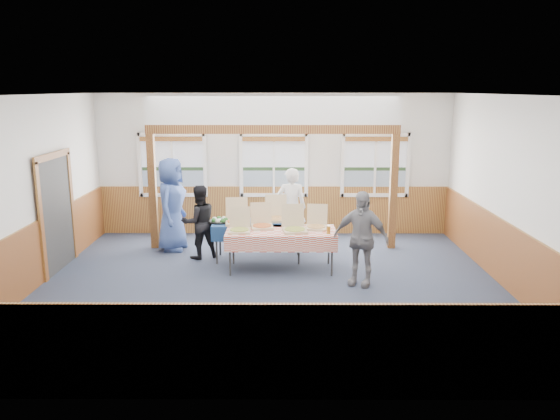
# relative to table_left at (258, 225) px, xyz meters

# --- Properties ---
(floor) EXTENTS (8.00, 8.00, 0.00)m
(floor) POSITION_rel_table_left_xyz_m (0.27, -1.46, -0.70)
(floor) COLOR #282E41
(floor) RESTS_ON ground
(ceiling) EXTENTS (8.00, 8.00, 0.00)m
(ceiling) POSITION_rel_table_left_xyz_m (0.27, -1.46, 2.50)
(ceiling) COLOR white
(ceiling) RESTS_ON wall_back
(wall_back) EXTENTS (8.00, 0.00, 8.00)m
(wall_back) POSITION_rel_table_left_xyz_m (0.27, 2.04, 0.90)
(wall_back) COLOR silver
(wall_back) RESTS_ON floor
(wall_front) EXTENTS (8.00, 0.00, 8.00)m
(wall_front) POSITION_rel_table_left_xyz_m (0.27, -4.96, 0.90)
(wall_front) COLOR silver
(wall_front) RESTS_ON floor
(wall_left) EXTENTS (0.00, 8.00, 8.00)m
(wall_left) POSITION_rel_table_left_xyz_m (-3.73, -1.46, 0.90)
(wall_left) COLOR silver
(wall_left) RESTS_ON floor
(wall_right) EXTENTS (0.00, 8.00, 8.00)m
(wall_right) POSITION_rel_table_left_xyz_m (4.27, -1.46, 0.90)
(wall_right) COLOR silver
(wall_right) RESTS_ON floor
(wainscot_back) EXTENTS (7.98, 0.05, 1.10)m
(wainscot_back) POSITION_rel_table_left_xyz_m (0.27, 2.01, -0.15)
(wainscot_back) COLOR brown
(wainscot_back) RESTS_ON floor
(wainscot_front) EXTENTS (7.98, 0.05, 1.10)m
(wainscot_front) POSITION_rel_table_left_xyz_m (0.27, -4.94, -0.15)
(wainscot_front) COLOR brown
(wainscot_front) RESTS_ON floor
(wainscot_left) EXTENTS (0.05, 6.98, 1.10)m
(wainscot_left) POSITION_rel_table_left_xyz_m (-3.70, -1.46, -0.15)
(wainscot_left) COLOR brown
(wainscot_left) RESTS_ON floor
(wainscot_right) EXTENTS (0.05, 6.98, 1.10)m
(wainscot_right) POSITION_rel_table_left_xyz_m (4.25, -1.46, -0.15)
(wainscot_right) COLOR brown
(wainscot_right) RESTS_ON floor
(cased_opening) EXTENTS (0.06, 1.30, 2.10)m
(cased_opening) POSITION_rel_table_left_xyz_m (-3.69, -0.56, 0.35)
(cased_opening) COLOR #303030
(cased_opening) RESTS_ON wall_left
(window_left) EXTENTS (1.56, 0.10, 1.46)m
(window_left) POSITION_rel_table_left_xyz_m (-2.03, 2.00, 0.98)
(window_left) COLOR white
(window_left) RESTS_ON wall_back
(window_mid) EXTENTS (1.56, 0.10, 1.46)m
(window_mid) POSITION_rel_table_left_xyz_m (0.27, 2.00, 0.98)
(window_mid) COLOR white
(window_mid) RESTS_ON wall_back
(window_right) EXTENTS (1.56, 0.10, 1.46)m
(window_right) POSITION_rel_table_left_xyz_m (2.57, 2.00, 0.98)
(window_right) COLOR white
(window_right) RESTS_ON wall_back
(post_left) EXTENTS (0.15, 0.15, 2.40)m
(post_left) POSITION_rel_table_left_xyz_m (-2.23, 0.84, 0.50)
(post_left) COLOR #532312
(post_left) RESTS_ON floor
(post_right) EXTENTS (0.15, 0.15, 2.40)m
(post_right) POSITION_rel_table_left_xyz_m (2.77, 0.84, 0.50)
(post_right) COLOR #532312
(post_right) RESTS_ON floor
(cross_beam) EXTENTS (5.15, 0.18, 0.18)m
(cross_beam) POSITION_rel_table_left_xyz_m (0.27, 0.84, 1.79)
(cross_beam) COLOR #532312
(cross_beam) RESTS_ON post_left
(table_left) EXTENTS (1.79, 0.87, 0.76)m
(table_left) POSITION_rel_table_left_xyz_m (0.00, 0.00, 0.00)
(table_left) COLOR #303030
(table_left) RESTS_ON floor
(table_right) EXTENTS (2.10, 1.12, 0.76)m
(table_right) POSITION_rel_table_left_xyz_m (0.45, -0.62, 0.01)
(table_right) COLOR #303030
(table_right) RESTS_ON floor
(pizza_box_a) EXTENTS (0.47, 0.55, 0.47)m
(pizza_box_a) POSITION_rel_table_left_xyz_m (-0.40, -0.11, 0.13)
(pizza_box_a) COLOR tan
(pizza_box_a) RESTS_ON table_left
(pizza_box_b) EXTENTS (0.44, 0.53, 0.47)m
(pizza_box_b) POSITION_rel_table_left_xyz_m (0.35, 0.16, 0.13)
(pizza_box_b) COLOR tan
(pizza_box_b) RESTS_ON table_left
(pizza_box_c) EXTENTS (0.40, 0.48, 0.42)m
(pizza_box_c) POSITION_rel_table_left_xyz_m (-0.31, -0.72, 0.12)
(pizza_box_c) COLOR tan
(pizza_box_c) RESTS_ON table_right
(pizza_box_d) EXTENTS (0.46, 0.53, 0.44)m
(pizza_box_d) POSITION_rel_table_left_xyz_m (0.09, -0.43, 0.13)
(pizza_box_d) COLOR tan
(pizza_box_d) RESTS_ON table_right
(pizza_box_e) EXTENTS (0.49, 0.57, 0.46)m
(pizza_box_e) POSITION_rel_table_left_xyz_m (0.69, -0.69, 0.13)
(pizza_box_e) COLOR tan
(pizza_box_e) RESTS_ON table_right
(pizza_box_f) EXTENTS (0.44, 0.52, 0.42)m
(pizza_box_f) POSITION_rel_table_left_xyz_m (1.10, -0.48, 0.12)
(pizza_box_f) COLOR tan
(pizza_box_f) RESTS_ON table_right
(veggie_tray) EXTENTS (0.43, 0.43, 0.10)m
(veggie_tray) POSITION_rel_table_left_xyz_m (-0.75, 0.00, 0.09)
(veggie_tray) COLOR black
(veggie_tray) RESTS_ON table_left
(drink_glass) EXTENTS (0.07, 0.07, 0.15)m
(drink_glass) POSITION_rel_table_left_xyz_m (1.30, -0.87, 0.14)
(drink_glass) COLOR #A6691B
(drink_glass) RESTS_ON table_right
(woman_white) EXTENTS (0.63, 0.43, 1.69)m
(woman_white) POSITION_rel_table_left_xyz_m (0.66, 0.91, 0.15)
(woman_white) COLOR silver
(woman_white) RESTS_ON floor
(woman_black) EXTENTS (0.88, 0.81, 1.46)m
(woman_black) POSITION_rel_table_left_xyz_m (-1.17, 0.11, 0.03)
(woman_black) COLOR black
(woman_black) RESTS_ON floor
(man_blue) EXTENTS (0.73, 1.01, 1.93)m
(man_blue) POSITION_rel_table_left_xyz_m (-1.82, 0.69, 0.27)
(man_blue) COLOR #3D5699
(man_blue) RESTS_ON floor
(person_grey) EXTENTS (1.04, 0.77, 1.64)m
(person_grey) POSITION_rel_table_left_xyz_m (1.80, -1.39, 0.12)
(person_grey) COLOR gray
(person_grey) RESTS_ON floor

